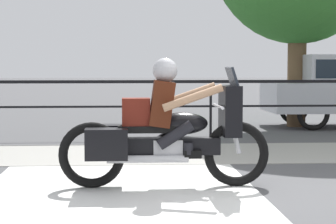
% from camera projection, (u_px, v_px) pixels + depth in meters
% --- Properties ---
extents(ground_plane, '(120.00, 120.00, 0.00)m').
position_uv_depth(ground_plane, '(277.00, 195.00, 7.24)').
color(ground_plane, '#4C4C4F').
extents(sidewalk_band, '(44.00, 2.40, 0.01)m').
position_uv_depth(sidewalk_band, '(228.00, 153.00, 10.62)').
color(sidewalk_band, '#99968E').
rests_on(sidewalk_band, ground).
extents(crosswalk_band, '(3.14, 6.00, 0.01)m').
position_uv_depth(crosswalk_band, '(120.00, 201.00, 6.92)').
color(crosswalk_band, silver).
rests_on(crosswalk_band, ground).
extents(fence_railing, '(36.00, 0.05, 1.13)m').
position_uv_depth(fence_railing, '(211.00, 92.00, 12.72)').
color(fence_railing, black).
rests_on(fence_railing, ground).
extents(motorcycle, '(2.48, 0.76, 1.52)m').
position_uv_depth(motorcycle, '(164.00, 130.00, 7.65)').
color(motorcycle, black).
rests_on(motorcycle, ground).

